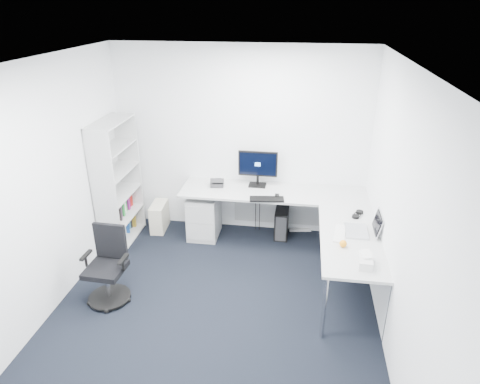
# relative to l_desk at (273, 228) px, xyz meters

# --- Properties ---
(ground) EXTENTS (4.20, 4.20, 0.00)m
(ground) POSITION_rel_l_desk_xyz_m (-0.55, -1.40, -0.39)
(ground) COLOR black
(ceiling) EXTENTS (4.20, 4.20, 0.00)m
(ceiling) POSITION_rel_l_desk_xyz_m (-0.55, -1.40, 2.31)
(ceiling) COLOR white
(wall_back) EXTENTS (3.60, 0.02, 2.70)m
(wall_back) POSITION_rel_l_desk_xyz_m (-0.55, 0.70, 0.96)
(wall_back) COLOR white
(wall_back) RESTS_ON ground
(wall_front) EXTENTS (3.60, 0.02, 2.70)m
(wall_front) POSITION_rel_l_desk_xyz_m (-0.55, -3.50, 0.96)
(wall_front) COLOR white
(wall_front) RESTS_ON ground
(wall_left) EXTENTS (0.02, 4.20, 2.70)m
(wall_left) POSITION_rel_l_desk_xyz_m (-2.35, -1.40, 0.96)
(wall_left) COLOR white
(wall_left) RESTS_ON ground
(wall_right) EXTENTS (0.02, 4.20, 2.70)m
(wall_right) POSITION_rel_l_desk_xyz_m (1.25, -1.40, 0.96)
(wall_right) COLOR white
(wall_right) RESTS_ON ground
(l_desk) EXTENTS (2.65, 1.48, 0.77)m
(l_desk) POSITION_rel_l_desk_xyz_m (0.00, 0.00, 0.00)
(l_desk) COLOR #B1B3B3
(l_desk) RESTS_ON ground
(drawer_pedestal) EXTENTS (0.42, 0.52, 0.64)m
(drawer_pedestal) POSITION_rel_l_desk_xyz_m (-1.03, 0.34, -0.06)
(drawer_pedestal) COLOR #B1B3B3
(drawer_pedestal) RESTS_ON ground
(bookshelf) EXTENTS (0.34, 0.89, 1.77)m
(bookshelf) POSITION_rel_l_desk_xyz_m (-2.17, 0.05, 0.50)
(bookshelf) COLOR #B7BAB9
(bookshelf) RESTS_ON ground
(task_chair) EXTENTS (0.52, 0.52, 0.90)m
(task_chair) POSITION_rel_l_desk_xyz_m (-1.80, -1.31, 0.06)
(task_chair) COLOR black
(task_chair) RESTS_ON ground
(black_pc_tower) EXTENTS (0.20, 0.43, 0.42)m
(black_pc_tower) POSITION_rel_l_desk_xyz_m (0.09, 0.51, -0.18)
(black_pc_tower) COLOR black
(black_pc_tower) RESTS_ON ground
(beige_pc_tower) EXTENTS (0.23, 0.45, 0.42)m
(beige_pc_tower) POSITION_rel_l_desk_xyz_m (-1.75, 0.42, -0.18)
(beige_pc_tower) COLOR beige
(beige_pc_tower) RESTS_ON ground
(power_strip) EXTENTS (0.33, 0.11, 0.04)m
(power_strip) POSITION_rel_l_desk_xyz_m (0.37, 0.66, -0.37)
(power_strip) COLOR silver
(power_strip) RESTS_ON ground
(monitor) EXTENTS (0.55, 0.18, 0.53)m
(monitor) POSITION_rel_l_desk_xyz_m (-0.28, 0.51, 0.65)
(monitor) COLOR black
(monitor) RESTS_ON l_desk
(black_keyboard) EXTENTS (0.47, 0.21, 0.02)m
(black_keyboard) POSITION_rel_l_desk_xyz_m (-0.10, 0.06, 0.40)
(black_keyboard) COLOR black
(black_keyboard) RESTS_ON l_desk
(mouse) EXTENTS (0.06, 0.10, 0.03)m
(mouse) POSITION_rel_l_desk_xyz_m (0.03, 0.17, 0.40)
(mouse) COLOR black
(mouse) RESTS_ON l_desk
(desk_phone) EXTENTS (0.20, 0.20, 0.13)m
(desk_phone) POSITION_rel_l_desk_xyz_m (-0.84, 0.42, 0.45)
(desk_phone) COLOR #2C2C2F
(desk_phone) RESTS_ON l_desk
(laptop) EXTENTS (0.37, 0.36, 0.26)m
(laptop) POSITION_rel_l_desk_xyz_m (0.99, -0.65, 0.52)
(laptop) COLOR silver
(laptop) RESTS_ON l_desk
(white_keyboard) EXTENTS (0.17, 0.43, 0.01)m
(white_keyboard) POSITION_rel_l_desk_xyz_m (0.80, -0.72, 0.39)
(white_keyboard) COLOR silver
(white_keyboard) RESTS_ON l_desk
(headphones) EXTENTS (0.21, 0.25, 0.06)m
(headphones) POSITION_rel_l_desk_xyz_m (1.05, -0.23, 0.41)
(headphones) COLOR black
(headphones) RESTS_ON l_desk
(orange_fruit) EXTENTS (0.08, 0.08, 0.08)m
(orange_fruit) POSITION_rel_l_desk_xyz_m (0.82, -1.00, 0.43)
(orange_fruit) COLOR orange
(orange_fruit) RESTS_ON l_desk
(tissue_box) EXTENTS (0.15, 0.26, 0.09)m
(tissue_box) POSITION_rel_l_desk_xyz_m (1.01, -1.32, 0.43)
(tissue_box) COLOR silver
(tissue_box) RESTS_ON l_desk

